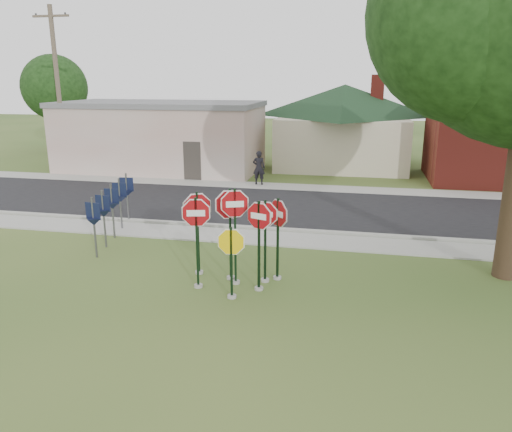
% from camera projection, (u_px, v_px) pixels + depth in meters
% --- Properties ---
extents(ground, '(120.00, 120.00, 0.00)m').
position_uv_depth(ground, '(226.00, 304.00, 12.80)').
color(ground, '#32501E').
rests_on(ground, ground).
extents(sidewalk_near, '(60.00, 1.60, 0.06)m').
position_uv_depth(sidewalk_near, '(266.00, 238.00, 17.97)').
color(sidewalk_near, gray).
rests_on(sidewalk_near, ground).
extents(road, '(60.00, 7.00, 0.04)m').
position_uv_depth(road, '(285.00, 208.00, 22.22)').
color(road, black).
rests_on(road, ground).
extents(sidewalk_far, '(60.00, 1.60, 0.06)m').
position_uv_depth(sidewalk_far, '(297.00, 187.00, 26.27)').
color(sidewalk_far, gray).
rests_on(sidewalk_far, ground).
extents(curb, '(60.00, 0.20, 0.14)m').
position_uv_depth(curb, '(271.00, 229.00, 18.91)').
color(curb, gray).
rests_on(curb, ground).
extents(stop_sign_center, '(1.00, 0.38, 2.85)m').
position_uv_depth(stop_sign_center, '(235.00, 223.00, 13.62)').
color(stop_sign_center, gray).
rests_on(stop_sign_center, ground).
extents(stop_sign_yellow, '(0.97, 0.24, 2.04)m').
position_uv_depth(stop_sign_yellow, '(231.00, 255.00, 12.85)').
color(stop_sign_yellow, gray).
rests_on(stop_sign_yellow, ground).
extents(stop_sign_left, '(1.04, 0.26, 2.67)m').
position_uv_depth(stop_sign_left, '(197.00, 230.00, 13.40)').
color(stop_sign_left, gray).
rests_on(stop_sign_left, ground).
extents(stop_sign_right, '(0.96, 0.37, 2.61)m').
position_uv_depth(stop_sign_right, '(259.00, 234.00, 13.24)').
color(stop_sign_right, gray).
rests_on(stop_sign_right, ground).
extents(stop_sign_back_right, '(0.96, 0.24, 2.48)m').
position_uv_depth(stop_sign_back_right, '(265.00, 231.00, 13.83)').
color(stop_sign_back_right, gray).
rests_on(stop_sign_back_right, ground).
extents(stop_sign_back_left, '(1.06, 0.46, 2.79)m').
position_uv_depth(stop_sign_back_left, '(230.00, 220.00, 13.94)').
color(stop_sign_back_left, gray).
rests_on(stop_sign_back_left, ground).
extents(stop_sign_far_right, '(0.80, 0.75, 2.51)m').
position_uv_depth(stop_sign_far_right, '(278.00, 228.00, 13.99)').
color(stop_sign_far_right, gray).
rests_on(stop_sign_far_right, ground).
extents(stop_sign_far_left, '(0.98, 0.63, 2.60)m').
position_uv_depth(stop_sign_far_left, '(198.00, 221.00, 14.37)').
color(stop_sign_far_left, gray).
rests_on(stop_sign_far_left, ground).
extents(route_sign_row, '(1.43, 4.63, 2.00)m').
position_uv_depth(route_sign_row, '(112.00, 205.00, 17.78)').
color(route_sign_row, '#59595E').
rests_on(route_sign_row, ground).
extents(building_stucco, '(12.20, 6.20, 4.20)m').
position_uv_depth(building_stucco, '(161.00, 135.00, 30.97)').
color(building_stucco, beige).
rests_on(building_stucco, ground).
extents(building_house, '(11.60, 11.60, 6.20)m').
position_uv_depth(building_house, '(344.00, 109.00, 32.16)').
color(building_house, beige).
rests_on(building_house, ground).
extents(utility_pole_near, '(2.20, 0.26, 9.50)m').
position_uv_depth(utility_pole_near, '(58.00, 89.00, 28.57)').
color(utility_pole_near, brown).
rests_on(utility_pole_near, ground).
extents(bg_tree_left, '(4.90, 4.90, 7.35)m').
position_uv_depth(bg_tree_left, '(54.00, 88.00, 38.08)').
color(bg_tree_left, '#2F2015').
rests_on(bg_tree_left, ground).
extents(pedestrian, '(0.67, 0.44, 1.81)m').
position_uv_depth(pedestrian, '(259.00, 168.00, 26.66)').
color(pedestrian, black).
rests_on(pedestrian, sidewalk_far).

